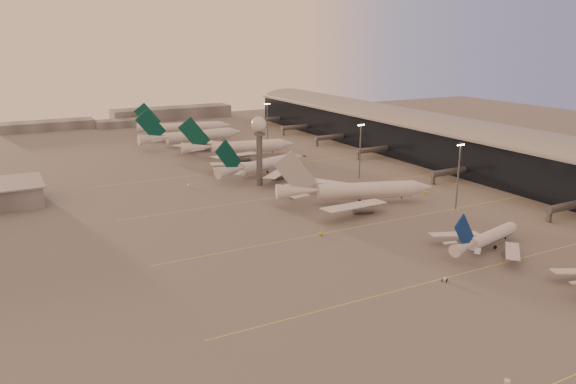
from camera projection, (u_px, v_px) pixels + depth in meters
name	position (u px, v px, depth m)	size (l,w,h in m)	color
ground	(451.00, 299.00, 137.50)	(700.00, 700.00, 0.00)	#5F5C5C
taxiway_markings	(401.00, 218.00, 198.66)	(180.00, 185.25, 0.02)	#E5D650
terminal	(456.00, 144.00, 277.08)	(57.00, 362.00, 23.04)	black
radar_tower	(259.00, 137.00, 235.99)	(6.40, 6.40, 31.10)	#525559
mast_b	(458.00, 173.00, 205.44)	(3.60, 0.56, 25.00)	#525559
mast_c	(360.00, 148.00, 249.87)	(3.60, 0.56, 25.00)	#525559
mast_d	(267.00, 122.00, 325.38)	(3.60, 0.56, 25.00)	#525559
distant_horizon	(138.00, 117.00, 413.70)	(165.00, 37.50, 9.00)	#5B5E62
narrowbody_mid	(488.00, 240.00, 168.71)	(36.64, 28.91, 14.54)	silver
widebody_white	(356.00, 194.00, 214.04)	(59.75, 47.09, 21.84)	silver
greentail_a	(263.00, 168.00, 258.25)	(52.33, 41.61, 19.64)	silver
greentail_b	(239.00, 149.00, 296.75)	(60.75, 48.58, 22.31)	silver
greentail_c	(193.00, 139.00, 325.94)	(64.08, 51.65, 23.26)	silver
greentail_d	(185.00, 129.00, 360.18)	(59.54, 47.63, 21.86)	silver
gsv_truck_a	(508.00, 379.00, 103.68)	(5.96, 4.98, 2.34)	silver
gsv_tug_mid	(445.00, 280.00, 147.39)	(3.31, 3.59, 0.88)	silver
gsv_truck_b	(469.00, 227.00, 185.80)	(5.56, 2.82, 2.14)	silver
gsv_truck_c	(321.00, 232.00, 181.20)	(5.01, 2.82, 1.91)	gold
gsv_catering_b	(426.00, 189.00, 228.01)	(4.86, 3.37, 3.66)	gold
gsv_tug_far	(292.00, 198.00, 221.57)	(2.80, 3.46, 0.86)	#5D6062
gsv_truck_d	(188.00, 184.00, 239.32)	(3.25, 5.84, 2.23)	silver
gsv_tug_hangar	(304.00, 156.00, 298.40)	(3.55, 2.74, 0.89)	gold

